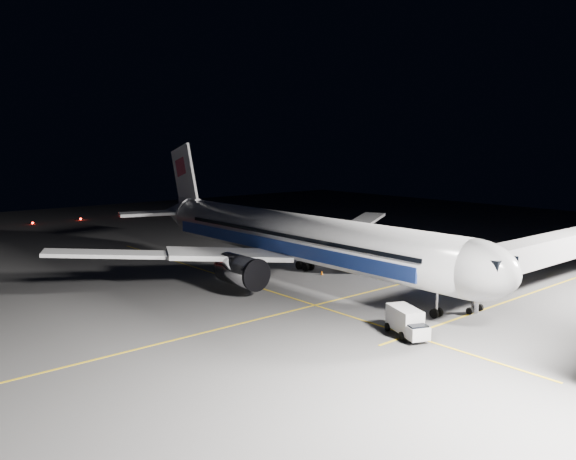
# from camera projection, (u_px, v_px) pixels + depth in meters

# --- Properties ---
(ground) EXTENTS (200.00, 200.00, 0.00)m
(ground) POSITION_uv_depth(u_px,v_px,m) (295.00, 279.00, 68.78)
(ground) COLOR #4C4C4F
(ground) RESTS_ON ground
(guide_line_main) EXTENTS (0.25, 80.00, 0.01)m
(guide_line_main) POSITION_uv_depth(u_px,v_px,m) (355.00, 295.00, 61.23)
(guide_line_main) COLOR gold
(guide_line_main) RESTS_ON ground
(guide_line_cross) EXTENTS (70.00, 0.25, 0.01)m
(guide_line_cross) POSITION_uv_depth(u_px,v_px,m) (256.00, 287.00, 64.95)
(guide_line_cross) COLOR gold
(guide_line_cross) RESTS_ON ground
(guide_line_side) EXTENTS (0.25, 40.00, 0.01)m
(guide_line_side) POSITION_uv_depth(u_px,v_px,m) (505.00, 302.00, 58.54)
(guide_line_side) COLOR gold
(guide_line_side) RESTS_ON ground
(airliner) EXTENTS (61.48, 54.22, 16.64)m
(airliner) POSITION_uv_depth(u_px,v_px,m) (289.00, 236.00, 68.83)
(airliner) COLOR silver
(airliner) RESTS_ON ground
(jet_bridge) EXTENTS (3.60, 34.40, 6.30)m
(jet_bridge) POSITION_uv_depth(u_px,v_px,m) (545.00, 250.00, 63.00)
(jet_bridge) COLOR #B2B2B7
(jet_bridge) RESTS_ON ground
(taxiway_lights) EXTENTS (0.44, 60.44, 0.44)m
(taxiway_lights) POSITION_uv_depth(u_px,v_px,m) (81.00, 219.00, 123.14)
(taxiway_lights) COLOR #FF140A
(taxiway_lights) RESTS_ON ground
(service_truck) EXTENTS (5.02, 3.51, 2.39)m
(service_truck) POSITION_uv_depth(u_px,v_px,m) (407.00, 322.00, 47.92)
(service_truck) COLOR silver
(service_truck) RESTS_ON ground
(baggage_tug) EXTENTS (3.26, 2.89, 2.00)m
(baggage_tug) POSITION_uv_depth(u_px,v_px,m) (339.00, 247.00, 85.65)
(baggage_tug) COLOR black
(baggage_tug) RESTS_ON ground
(safety_cone_a) EXTENTS (0.35, 0.35, 0.52)m
(safety_cone_a) POSITION_uv_depth(u_px,v_px,m) (371.00, 265.00, 75.52)
(safety_cone_a) COLOR orange
(safety_cone_a) RESTS_ON ground
(safety_cone_b) EXTENTS (0.37, 0.37, 0.56)m
(safety_cone_b) POSITION_uv_depth(u_px,v_px,m) (322.00, 273.00, 70.89)
(safety_cone_b) COLOR orange
(safety_cone_b) RESTS_ON ground
(safety_cone_c) EXTENTS (0.44, 0.44, 0.65)m
(safety_cone_c) POSITION_uv_depth(u_px,v_px,m) (371.00, 270.00, 72.46)
(safety_cone_c) COLOR orange
(safety_cone_c) RESTS_ON ground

